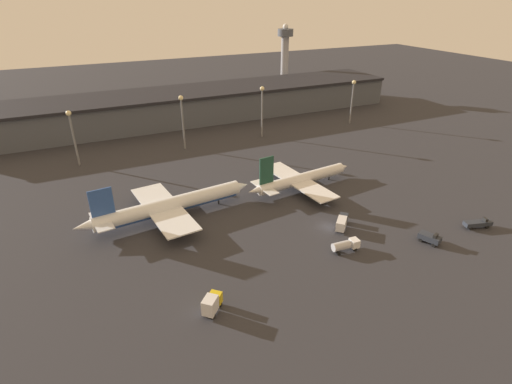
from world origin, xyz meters
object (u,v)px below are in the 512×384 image
airplane_0 (169,206)px  service_vehicle_1 (342,222)px  service_vehicle_0 (345,245)px  service_vehicle_2 (212,303)px  service_vehicle_4 (430,238)px  airplane_1 (301,179)px  control_tower (285,53)px  service_vehicle_3 (478,223)px

airplane_0 → service_vehicle_1: bearing=-38.3°
service_vehicle_0 → service_vehicle_1: size_ratio=1.01×
airplane_0 → service_vehicle_0: size_ratio=7.11×
service_vehicle_2 → service_vehicle_4: 56.27m
airplane_1 → service_vehicle_1: size_ratio=5.65×
service_vehicle_4 → airplane_0: bearing=-146.0°
service_vehicle_0 → service_vehicle_4: (20.90, -5.85, -0.25)m
service_vehicle_0 → control_tower: control_tower is taller
service_vehicle_2 → service_vehicle_3: 73.12m
airplane_1 → service_vehicle_1: 25.20m
service_vehicle_2 → service_vehicle_4: (56.27, -0.19, -0.69)m
service_vehicle_0 → service_vehicle_1: bearing=62.6°
service_vehicle_4 → control_tower: size_ratio=0.15×
service_vehicle_2 → service_vehicle_4: size_ratio=0.93×
service_vehicle_3 → control_tower: 164.65m
service_vehicle_0 → control_tower: 169.96m
service_vehicle_3 → airplane_1: bearing=143.1°
airplane_0 → service_vehicle_0: bearing=-50.9°
airplane_0 → control_tower: 159.28m
service_vehicle_2 → control_tower: bearing=10.3°
service_vehicle_1 → control_tower: control_tower is taller
service_vehicle_2 → control_tower: size_ratio=0.14×
service_vehicle_0 → service_vehicle_4: size_ratio=1.22×
service_vehicle_4 → service_vehicle_3: bearing=68.9°
service_vehicle_1 → service_vehicle_3: service_vehicle_1 is taller
service_vehicle_1 → service_vehicle_0: bearing=-166.5°
service_vehicle_0 → service_vehicle_3: (37.74, -6.02, -0.39)m
service_vehicle_2 → control_tower: control_tower is taller
airplane_1 → service_vehicle_3: 49.88m
service_vehicle_4 → service_vehicle_1: bearing=-153.9°
airplane_1 → service_vehicle_3: airplane_1 is taller
airplane_1 → service_vehicle_0: 34.79m
service_vehicle_1 → service_vehicle_3: (32.37, -14.83, -0.54)m
airplane_0 → service_vehicle_4: airplane_0 is taller
airplane_1 → service_vehicle_2: size_ratio=7.28×
control_tower → service_vehicle_3: bearing=-100.6°
service_vehicle_1 → service_vehicle_2: (-40.74, -14.47, 0.29)m
airplane_0 → service_vehicle_2: airplane_0 is taller
service_vehicle_2 → airplane_1: bearing=-4.4°
service_vehicle_0 → airplane_0: bearing=139.5°
control_tower → service_vehicle_4: bearing=-106.3°
airplane_1 → service_vehicle_0: bearing=-109.4°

